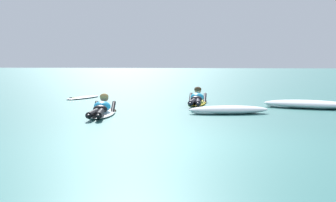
# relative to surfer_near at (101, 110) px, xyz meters

# --- Properties ---
(ground_plane) EXTENTS (120.00, 120.00, 0.00)m
(ground_plane) POSITION_rel_surfer_near_xyz_m (2.37, 6.26, -0.13)
(ground_plane) COLOR #387A75
(surfer_near) EXTENTS (0.84, 2.66, 0.54)m
(surfer_near) POSITION_rel_surfer_near_xyz_m (0.00, 0.00, 0.00)
(surfer_near) COLOR white
(surfer_near) RESTS_ON ground
(surfer_far) EXTENTS (0.55, 2.74, 0.55)m
(surfer_far) POSITION_rel_surfer_near_xyz_m (2.06, 3.26, 0.00)
(surfer_far) COLOR yellow
(surfer_far) RESTS_ON ground
(drifting_surfboard) EXTENTS (1.02, 1.92, 0.16)m
(drifting_surfboard) POSITION_rel_surfer_near_xyz_m (-1.97, 5.06, -0.10)
(drifting_surfboard) COLOR silver
(drifting_surfboard) RESTS_ON ground
(whitewater_front) EXTENTS (2.57, 1.58, 0.23)m
(whitewater_front) POSITION_rel_surfer_near_xyz_m (5.15, 2.41, -0.03)
(whitewater_front) COLOR white
(whitewater_front) RESTS_ON ground
(whitewater_mid_left) EXTENTS (2.06, 1.06, 0.21)m
(whitewater_mid_left) POSITION_rel_surfer_near_xyz_m (3.00, 0.72, -0.04)
(whitewater_mid_left) COLOR white
(whitewater_mid_left) RESTS_ON ground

